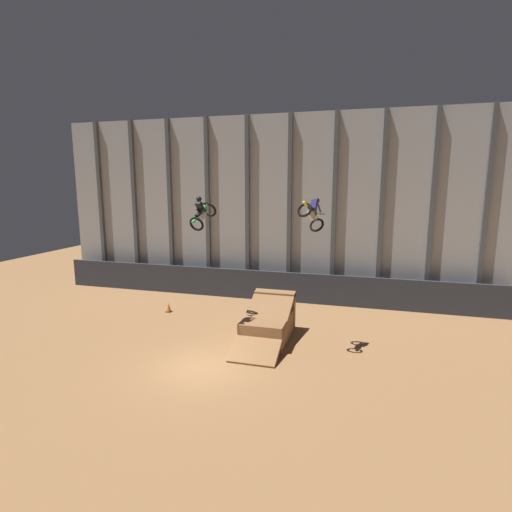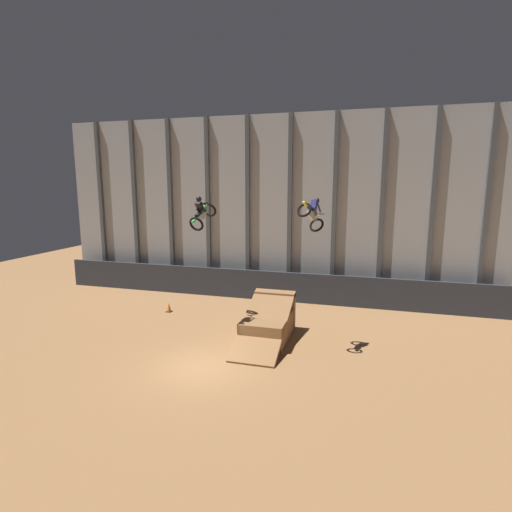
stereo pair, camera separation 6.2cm
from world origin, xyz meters
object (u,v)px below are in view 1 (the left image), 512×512
(dirt_ramp, at_px, (269,324))
(traffic_cone_near_ramp, at_px, (169,308))
(rider_bike_left_air, at_px, (202,213))
(rider_bike_right_air, at_px, (312,213))

(dirt_ramp, bearing_deg, traffic_cone_near_ramp, 160.83)
(rider_bike_left_air, bearing_deg, rider_bike_right_air, 17.12)
(rider_bike_right_air, height_order, traffic_cone_near_ramp, rider_bike_right_air)
(traffic_cone_near_ramp, bearing_deg, rider_bike_right_air, -19.44)
(dirt_ramp, distance_m, rider_bike_left_air, 6.79)
(rider_bike_right_air, bearing_deg, traffic_cone_near_ramp, -178.15)
(dirt_ramp, bearing_deg, rider_bike_right_air, -20.28)
(rider_bike_right_air, relative_size, traffic_cone_near_ramp, 3.13)
(rider_bike_right_air, bearing_deg, dirt_ramp, -178.99)
(rider_bike_right_air, distance_m, traffic_cone_near_ramp, 11.85)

